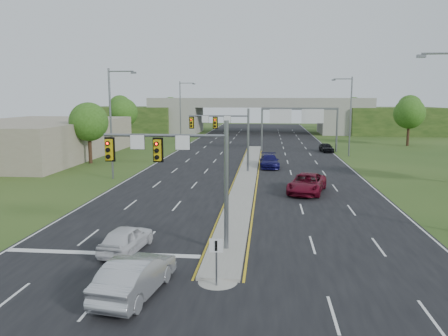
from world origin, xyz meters
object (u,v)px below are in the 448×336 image
car_white (126,238)px  car_silver (136,276)px  signal_mast_near (183,164)px  signal_mast_far (227,130)px  sign_gantry (298,117)px  overpass (259,118)px  car_far_c (326,147)px  car_far_b (269,161)px  car_far_a (307,183)px  keep_right_sign (216,254)px

car_white → car_silver: 5.40m
signal_mast_near → signal_mast_far: size_ratio=1.00×
sign_gantry → overpass: bearing=100.8°
car_far_c → overpass: bearing=98.9°
car_silver → car_far_b: size_ratio=0.96×
car_white → car_silver: bearing=119.2°
car_silver → car_far_b: (5.61, 34.35, -0.07)m
car_far_a → car_far_b: 13.98m
car_far_a → car_far_b: size_ratio=1.13×
sign_gantry → car_white: (-11.98, -45.51, -4.50)m
overpass → car_far_b: overpass is taller
signal_mast_near → car_white: bearing=-170.3°
keep_right_sign → car_far_a: keep_right_sign is taller
overpass → car_far_c: overpass is taller
signal_mast_far → car_silver: bearing=-91.9°
signal_mast_far → car_silver: size_ratio=1.39×
signal_mast_near → car_far_a: bearing=62.9°
car_white → car_silver: size_ratio=0.84×
signal_mast_near → signal_mast_far: (0.00, 25.00, 0.00)m
keep_right_sign → car_silver: (-3.26, -1.07, -0.67)m
car_silver → car_far_c: bearing=-97.3°
signal_mast_near → overpass: bearing=88.4°
car_silver → car_far_b: 34.81m
signal_mast_far → car_far_a: (7.81, -9.77, -3.88)m
sign_gantry → keep_right_sign: bearing=-97.7°
car_white → car_far_a: size_ratio=0.71×
keep_right_sign → car_far_c: size_ratio=0.56×
keep_right_sign → overpass: size_ratio=0.03×
sign_gantry → car_silver: size_ratio=2.30×
car_far_b → signal_mast_far: bearing=-143.5°
signal_mast_far → car_far_a: bearing=-51.4°
car_far_a → car_far_b: (-3.19, 13.61, -0.06)m
signal_mast_near → sign_gantry: (8.95, 44.99, 0.51)m
overpass → car_white: size_ratio=19.00×
signal_mast_near → car_white: signal_mast_near is taller
car_silver → signal_mast_far: bearing=-83.4°
car_white → car_far_c: car_white is taller
car_silver → car_far_c: car_silver is taller
car_white → car_far_b: size_ratio=0.80×
signal_mast_near → car_far_c: bearing=73.5°
sign_gantry → car_silver: sign_gantry is taller
car_white → car_far_b: bearing=-97.7°
signal_mast_near → keep_right_sign: signal_mast_near is taller
sign_gantry → car_far_c: 6.28m
car_silver → keep_right_sign: bearing=-153.4°
signal_mast_far → sign_gantry: size_ratio=0.60×
signal_mast_near → car_silver: size_ratio=1.39×
sign_gantry → overpass: size_ratio=0.14×
signal_mast_far → car_far_b: size_ratio=1.34×
car_far_b → car_white: bearing=-107.8°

